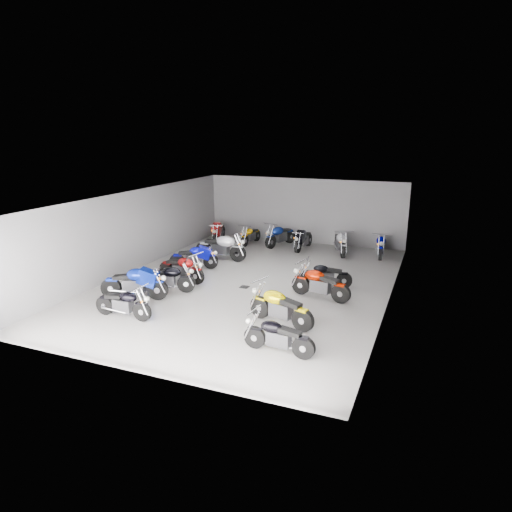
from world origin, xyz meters
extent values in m
plane|color=gray|center=(0.00, 0.00, 0.00)|extent=(14.00, 14.00, 0.00)
cube|color=slate|center=(0.00, 7.00, 1.60)|extent=(10.00, 0.10, 3.20)
cube|color=slate|center=(-5.00, 0.00, 1.60)|extent=(0.10, 14.00, 3.20)
cube|color=slate|center=(5.00, 0.00, 1.60)|extent=(0.10, 14.00, 3.20)
cube|color=black|center=(0.00, 0.00, 3.22)|extent=(10.00, 14.00, 0.04)
cube|color=black|center=(0.00, -0.50, 0.01)|extent=(0.32, 0.32, 0.01)
cylinder|color=black|center=(-1.60, -4.43, 0.30)|extent=(0.60, 0.12, 0.60)
cylinder|color=black|center=(-2.95, -4.43, 0.30)|extent=(0.60, 0.14, 0.60)
cube|color=#2D2D30|center=(-2.28, -4.43, 0.39)|extent=(0.61, 0.28, 0.37)
ellipsoid|color=black|center=(-2.07, -4.43, 0.69)|extent=(0.63, 0.37, 0.34)
cube|color=black|center=(-2.58, -4.43, 0.65)|extent=(0.57, 0.26, 0.17)
cylinder|color=black|center=(-2.18, -2.76, 0.35)|extent=(0.72, 0.33, 0.71)
cylinder|color=black|center=(-3.71, -3.20, 0.35)|extent=(0.72, 0.35, 0.71)
cube|color=#2D2D30|center=(-2.94, -2.98, 0.46)|extent=(0.78, 0.52, 0.44)
ellipsoid|color=navy|center=(-2.71, -2.91, 0.82)|extent=(0.84, 0.63, 0.40)
cube|color=black|center=(-3.28, -3.08, 0.77)|extent=(0.73, 0.48, 0.20)
cylinder|color=black|center=(-1.67, -1.76, 0.32)|extent=(0.64, 0.35, 0.64)
cylinder|color=black|center=(-3.00, -2.29, 0.32)|extent=(0.65, 0.37, 0.64)
cube|color=#2D2D30|center=(-2.33, -2.03, 0.42)|extent=(0.71, 0.52, 0.40)
ellipsoid|color=black|center=(-2.13, -1.95, 0.73)|extent=(0.77, 0.62, 0.36)
cube|color=black|center=(-2.63, -2.15, 0.69)|extent=(0.66, 0.48, 0.18)
cylinder|color=black|center=(-1.76, -0.87, 0.32)|extent=(0.66, 0.24, 0.64)
cylinder|color=black|center=(-3.19, -0.61, 0.32)|extent=(0.66, 0.26, 0.64)
cube|color=#2D2D30|center=(-2.47, -0.74, 0.42)|extent=(0.70, 0.41, 0.40)
ellipsoid|color=maroon|center=(-2.26, -0.78, 0.74)|extent=(0.74, 0.52, 0.36)
cube|color=black|center=(-2.79, -0.69, 0.70)|extent=(0.65, 0.39, 0.18)
cylinder|color=black|center=(-2.18, 1.09, 0.31)|extent=(0.62, 0.34, 0.61)
cylinder|color=black|center=(-3.48, 0.58, 0.31)|extent=(0.62, 0.36, 0.61)
cube|color=#2D2D30|center=(-2.83, 0.83, 0.40)|extent=(0.69, 0.49, 0.38)
ellipsoid|color=#080BBD|center=(-2.64, 0.91, 0.71)|extent=(0.75, 0.59, 0.35)
cube|color=black|center=(-3.12, 0.72, 0.67)|extent=(0.64, 0.46, 0.17)
cylinder|color=black|center=(-1.58, 2.44, 0.37)|extent=(0.73, 0.15, 0.73)
cylinder|color=black|center=(-3.24, 2.46, 0.37)|extent=(0.73, 0.18, 0.73)
cube|color=#2D2D30|center=(-2.41, 2.45, 0.48)|extent=(0.75, 0.35, 0.46)
ellipsoid|color=silver|center=(-2.16, 2.45, 0.85)|extent=(0.78, 0.46, 0.41)
cube|color=black|center=(-2.77, 2.45, 0.80)|extent=(0.70, 0.33, 0.21)
cylinder|color=black|center=(2.15, -4.79, 0.30)|extent=(0.60, 0.16, 0.59)
cylinder|color=black|center=(3.49, -4.89, 0.30)|extent=(0.60, 0.18, 0.59)
cube|color=#2D2D30|center=(2.82, -4.84, 0.39)|extent=(0.62, 0.32, 0.37)
ellipsoid|color=black|center=(2.61, -4.82, 0.69)|extent=(0.66, 0.42, 0.33)
cube|color=black|center=(3.11, -4.86, 0.65)|extent=(0.58, 0.30, 0.17)
cylinder|color=black|center=(1.55, -2.90, 0.34)|extent=(0.69, 0.33, 0.68)
cylinder|color=black|center=(3.02, -3.35, 0.34)|extent=(0.69, 0.35, 0.68)
cube|color=#2D2D30|center=(2.28, -3.13, 0.44)|extent=(0.75, 0.51, 0.42)
ellipsoid|color=#B8A200|center=(2.06, -3.06, 0.78)|extent=(0.81, 0.62, 0.38)
cube|color=black|center=(2.61, -3.23, 0.74)|extent=(0.70, 0.48, 0.19)
cylinder|color=black|center=(2.10, -0.44, 0.33)|extent=(0.67, 0.28, 0.66)
cylinder|color=black|center=(3.55, -0.77, 0.33)|extent=(0.68, 0.30, 0.66)
cube|color=#2D2D30|center=(2.82, -0.60, 0.43)|extent=(0.72, 0.45, 0.41)
ellipsoid|color=#8A1200|center=(2.60, -0.55, 0.76)|extent=(0.77, 0.56, 0.37)
cube|color=black|center=(3.14, -0.67, 0.72)|extent=(0.68, 0.42, 0.19)
cylinder|color=black|center=(2.08, 0.53, 0.29)|extent=(0.58, 0.21, 0.57)
cylinder|color=black|center=(3.36, 0.76, 0.29)|extent=(0.59, 0.23, 0.57)
cube|color=#2D2D30|center=(2.72, 0.65, 0.38)|extent=(0.62, 0.37, 0.36)
ellipsoid|color=black|center=(2.52, 0.61, 0.66)|extent=(0.66, 0.46, 0.32)
cube|color=black|center=(3.00, 0.70, 0.63)|extent=(0.58, 0.34, 0.16)
cylinder|color=black|center=(-3.82, 4.75, 0.33)|extent=(0.29, 0.68, 0.67)
cylinder|color=black|center=(-4.18, 6.22, 0.33)|extent=(0.31, 0.69, 0.67)
cube|color=#2D2D30|center=(-4.00, 5.48, 0.44)|extent=(0.46, 0.73, 0.42)
ellipsoid|color=maroon|center=(-3.95, 5.26, 0.77)|extent=(0.57, 0.79, 0.38)
cube|color=black|center=(-4.08, 5.81, 0.73)|extent=(0.43, 0.69, 0.19)
cylinder|color=black|center=(-2.35, 4.97, 0.29)|extent=(0.16, 0.59, 0.58)
cylinder|color=black|center=(-2.24, 6.29, 0.29)|extent=(0.18, 0.59, 0.58)
cube|color=#2D2D30|center=(-2.29, 5.63, 0.38)|extent=(0.32, 0.61, 0.36)
ellipsoid|color=#F1A605|center=(-2.31, 5.43, 0.67)|extent=(0.41, 0.64, 0.33)
cube|color=black|center=(-2.27, 5.92, 0.64)|extent=(0.30, 0.57, 0.17)
cylinder|color=black|center=(-1.03, 5.06, 0.34)|extent=(0.35, 0.69, 0.68)
cylinder|color=black|center=(-0.55, 6.52, 0.34)|extent=(0.37, 0.70, 0.68)
cube|color=#2D2D30|center=(-0.79, 5.79, 0.45)|extent=(0.52, 0.76, 0.43)
ellipsoid|color=navy|center=(-0.86, 5.57, 0.79)|extent=(0.63, 0.82, 0.38)
cube|color=black|center=(-0.68, 6.11, 0.74)|extent=(0.49, 0.71, 0.19)
cylinder|color=black|center=(0.40, 4.80, 0.32)|extent=(0.17, 0.65, 0.64)
cylinder|color=black|center=(0.50, 6.25, 0.32)|extent=(0.19, 0.65, 0.64)
cube|color=#2D2D30|center=(0.45, 5.53, 0.42)|extent=(0.35, 0.67, 0.40)
ellipsoid|color=black|center=(0.43, 5.30, 0.74)|extent=(0.45, 0.71, 0.36)
cube|color=black|center=(0.47, 5.85, 0.70)|extent=(0.32, 0.63, 0.18)
cylinder|color=black|center=(2.51, 4.69, 0.34)|extent=(0.38, 0.69, 0.68)
cylinder|color=black|center=(1.95, 6.13, 0.34)|extent=(0.40, 0.70, 0.68)
cube|color=#2D2D30|center=(2.23, 5.41, 0.45)|extent=(0.55, 0.76, 0.43)
ellipsoid|color=silver|center=(2.32, 5.19, 0.79)|extent=(0.66, 0.83, 0.38)
cube|color=black|center=(2.11, 5.73, 0.75)|extent=(0.51, 0.72, 0.19)
cylinder|color=black|center=(4.10, 4.96, 0.33)|extent=(0.22, 0.67, 0.66)
cylinder|color=black|center=(3.90, 6.43, 0.33)|extent=(0.24, 0.67, 0.66)
cube|color=#2D2D30|center=(4.00, 5.70, 0.43)|extent=(0.39, 0.70, 0.41)
ellipsoid|color=#010181|center=(4.03, 5.47, 0.76)|extent=(0.50, 0.75, 0.37)
cube|color=black|center=(3.96, 6.02, 0.72)|extent=(0.37, 0.66, 0.19)
camera|label=1|loc=(6.22, -14.82, 5.47)|focal=32.00mm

